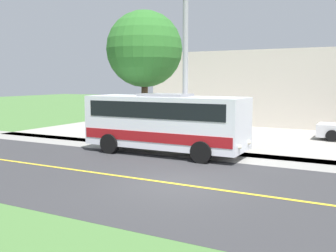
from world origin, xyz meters
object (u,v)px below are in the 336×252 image
at_px(shuttle_bus_front, 165,121).
at_px(commercial_building, 297,88).
at_px(street_light_pole, 184,65).
at_px(tree_curbside, 144,49).

relative_size(shuttle_bus_front, commercial_building, 0.36).
bearing_deg(street_light_pole, tree_curbside, -125.19).
bearing_deg(street_light_pole, commercial_building, 172.87).
bearing_deg(tree_curbside, commercial_building, 157.97).
xyz_separation_m(shuttle_bus_front, street_light_pole, (-0.39, 0.73, 2.48)).
distance_m(tree_curbside, commercial_building, 15.27).
height_order(shuttle_bus_front, commercial_building, commercial_building).
bearing_deg(commercial_building, street_light_pole, -7.13).
relative_size(tree_curbside, commercial_building, 0.34).
xyz_separation_m(shuttle_bus_front, commercial_building, (-16.92, 2.80, 1.22)).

